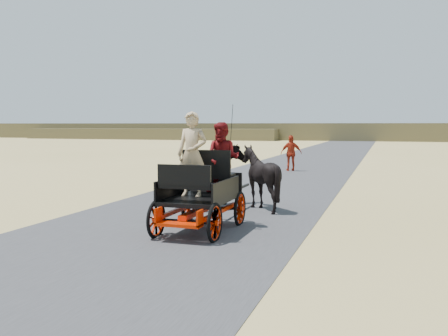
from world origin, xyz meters
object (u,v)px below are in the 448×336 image
(horse_right, at_px, (260,177))
(horse_left, at_px, (221,176))
(carriage, at_px, (200,214))
(pedestrian, at_px, (291,153))

(horse_right, bearing_deg, horse_left, 0.00)
(carriage, distance_m, horse_right, 3.09)
(carriage, relative_size, horse_left, 1.20)
(horse_left, height_order, pedestrian, pedestrian)
(horse_right, xyz_separation_m, pedestrian, (-1.23, 11.04, 0.01))
(carriage, bearing_deg, pedestrian, 92.77)
(horse_left, xyz_separation_m, pedestrian, (-0.13, 11.04, 0.02))
(horse_right, height_order, pedestrian, pedestrian)
(carriage, distance_m, pedestrian, 14.06)
(carriage, xyz_separation_m, horse_left, (-0.55, 3.00, 0.49))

